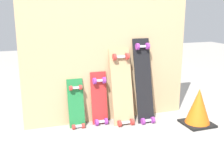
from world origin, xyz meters
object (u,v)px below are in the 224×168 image
skateboard_natural (122,90)px  traffic_cone (198,107)px  skateboard_red (100,101)px  skateboard_black (144,84)px  skateboard_green (76,107)px

skateboard_natural → traffic_cone: bearing=-24.5°
skateboard_red → skateboard_natural: bearing=-13.0°
skateboard_red → traffic_cone: skateboard_red is taller
skateboard_red → skateboard_black: 0.52m
skateboard_green → skateboard_red: (0.26, 0.01, 0.03)m
skateboard_green → traffic_cone: bearing=-17.3°
skateboard_green → skateboard_black: size_ratio=0.60×
skateboard_green → traffic_cone: 1.29m
skateboard_red → skateboard_black: size_ratio=0.65×
skateboard_red → traffic_cone: 1.06m
skateboard_red → skateboard_natural: skateboard_natural is taller
skateboard_natural → skateboard_black: skateboard_black is taller
traffic_cone → skateboard_red: bearing=158.2°
skateboard_natural → skateboard_red: bearing=167.0°
skateboard_green → skateboard_red: bearing=1.8°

